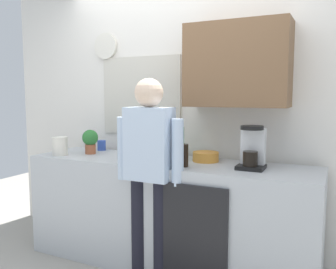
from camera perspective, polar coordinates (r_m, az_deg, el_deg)
The scene contains 12 objects.
kitchen_counter at distance 3.15m, azimuth -0.24°, elevation -12.48°, with size 2.49×0.64×0.92m, color #B2B7BC.
dishwasher_panel at distance 2.74m, azimuth 3.68°, elevation -16.46°, with size 0.56×0.02×0.82m, color black.
back_wall_assembly at distance 3.32m, azimuth 3.82°, elevation 4.46°, with size 4.09×0.42×2.60m.
coffee_maker at distance 2.78m, azimuth 13.34°, elevation -2.34°, with size 0.20×0.20×0.33m.
bottle_clear_soda at distance 3.11m, azimuth 1.78°, elevation -1.37°, with size 0.09×0.09×0.28m, color #2D8C33.
bottle_dark_sauce at distance 2.78m, azimuth 2.70°, elevation -3.37°, with size 0.06×0.06×0.18m, color black.
bottle_red_vinegar at distance 3.24m, azimuth -1.23°, elevation -1.59°, with size 0.06×0.06×0.22m, color maroon.
cup_blue_mug at distance 3.66m, azimuth -10.59°, elevation -1.73°, with size 0.08×0.08×0.10m, color #3351B2.
mixing_bowl at distance 3.02m, azimuth 6.07°, elevation -3.56°, with size 0.22×0.22×0.08m, color orange.
potted_plant at distance 3.46m, azimuth -12.35°, elevation -0.87°, with size 0.15×0.15×0.23m.
storage_canister at distance 3.45m, azimuth -16.93°, elevation -1.80°, with size 0.14×0.14×0.17m, color silver.
person_at_sink at distance 2.76m, azimuth -3.01°, elevation -4.62°, with size 0.57×0.22×1.60m.
Camera 1 is at (1.32, -2.37, 1.47)m, focal length 38.05 mm.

